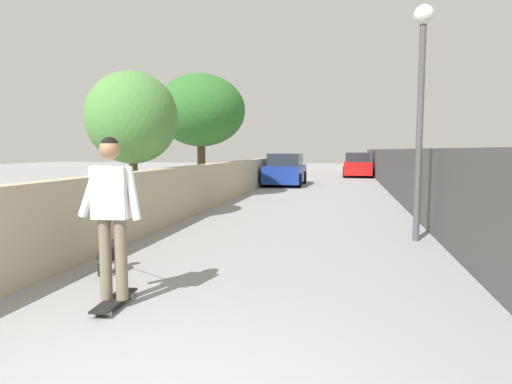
# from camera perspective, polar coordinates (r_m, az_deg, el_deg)

# --- Properties ---
(ground_plane) EXTENTS (80.00, 80.00, 0.00)m
(ground_plane) POSITION_cam_1_polar(r_m,az_deg,el_deg) (16.15, 7.78, -0.61)
(ground_plane) COLOR gray
(wall_left) EXTENTS (48.00, 0.30, 1.29)m
(wall_left) POSITION_cam_1_polar(r_m,az_deg,el_deg) (14.63, -4.36, 1.33)
(wall_left) COLOR tan
(wall_left) RESTS_ON ground
(fence_right) EXTENTS (48.00, 0.30, 1.75)m
(fence_right) POSITION_cam_1_polar(r_m,az_deg,el_deg) (14.17, 19.26, 1.82)
(fence_right) COLOR #4C4C4C
(fence_right) RESTS_ON ground
(tree_left_near) EXTENTS (2.14, 2.14, 3.54)m
(tree_left_near) POSITION_cam_1_polar(r_m,az_deg,el_deg) (10.75, -15.93, 9.27)
(tree_left_near) COLOR #473523
(tree_left_near) RESTS_ON ground
(tree_left_far) EXTENTS (3.18, 3.18, 4.40)m
(tree_left_far) POSITION_cam_1_polar(r_m,az_deg,el_deg) (15.93, -7.25, 10.51)
(tree_left_far) COLOR #473523
(tree_left_far) RESTS_ON ground
(lamp_post) EXTENTS (0.36, 0.36, 4.32)m
(lamp_post) POSITION_cam_1_polar(r_m,az_deg,el_deg) (8.74, 20.84, 13.34)
(lamp_post) COLOR #4C4C51
(lamp_post) RESTS_ON ground
(skateboard) EXTENTS (0.81, 0.27, 0.08)m
(skateboard) POSITION_cam_1_polar(r_m,az_deg,el_deg) (5.17, -18.03, -13.34)
(skateboard) COLOR black
(skateboard) RESTS_ON ground
(person_skateboarder) EXTENTS (0.25, 0.71, 1.77)m
(person_skateboarder) POSITION_cam_1_polar(r_m,az_deg,el_deg) (4.93, -18.39, -1.59)
(person_skateboarder) COLOR #726651
(person_skateboarder) RESTS_ON skateboard
(dog) EXTENTS (1.48, 0.88, 1.06)m
(dog) POSITION_cam_1_polar(r_m,az_deg,el_deg) (6.45, -18.74, -7.69)
(dog) COLOR black
(dog) RESTS_ON ground
(car_near) EXTENTS (3.85, 1.80, 1.54)m
(car_near) POSITION_cam_1_polar(r_m,az_deg,el_deg) (21.25, 3.87, 2.83)
(car_near) COLOR navy
(car_near) RESTS_ON ground
(car_far) EXTENTS (4.26, 1.80, 1.54)m
(car_far) POSITION_cam_1_polar(r_m,az_deg,el_deg) (28.92, 13.13, 3.42)
(car_far) COLOR #B71414
(car_far) RESTS_ON ground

